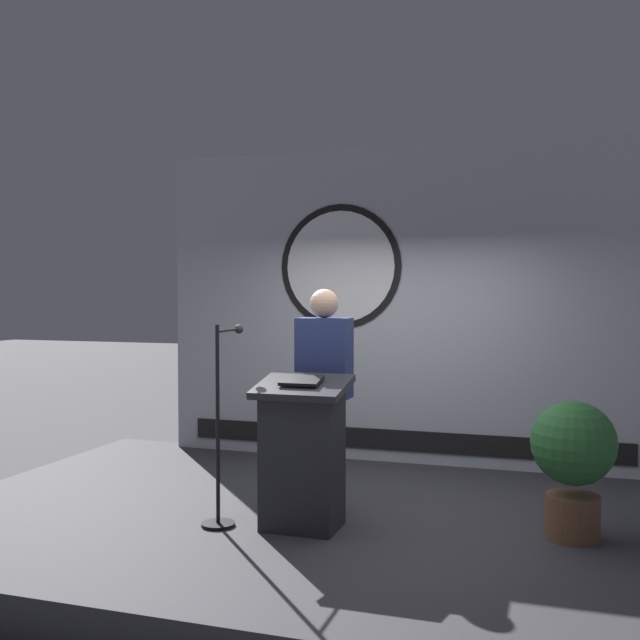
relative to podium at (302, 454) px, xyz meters
name	(u,v)px	position (x,y,z in m)	size (l,w,h in m)	color
ground_plane	(347,554)	(0.22, 0.39, -0.83)	(40.00, 40.00, 0.00)	#4C4C51
stage_platform	(347,534)	(0.22, 0.39, -0.68)	(6.40, 4.00, 0.30)	#333338
banner_display	(398,306)	(0.20, 2.24, 1.00)	(4.81, 0.12, 3.06)	#B2B7C1
podium	(302,454)	(0.00, 0.00, 0.00)	(0.64, 0.50, 1.08)	#26262B
speaker_person	(324,397)	(0.01, 0.48, 0.34)	(0.40, 0.26, 1.69)	black
microphone_stand	(221,454)	(-0.58, -0.10, -0.02)	(0.24, 0.52, 1.44)	black
potted_plant	(573,456)	(1.81, 0.34, 0.04)	(0.57, 0.57, 0.93)	brown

